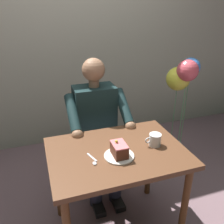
{
  "coord_description": "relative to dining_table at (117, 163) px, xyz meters",
  "views": [
    {
      "loc": [
        0.48,
        1.32,
        1.68
      ],
      "look_at": [
        0.0,
        -0.1,
        0.99
      ],
      "focal_mm": 38.8,
      "sensor_mm": 36.0,
      "label": 1
    }
  ],
  "objects": [
    {
      "name": "cafe_rear_panel",
      "position": [
        0.0,
        -1.58,
        0.87
      ],
      "size": [
        6.4,
        0.12,
        3.0
      ],
      "primitive_type": "cube",
      "color": "#A4A38F",
      "rests_on": "ground"
    },
    {
      "name": "seated_person",
      "position": [
        0.0,
        -0.52,
        0.02
      ],
      "size": [
        0.53,
        0.58,
        1.26
      ],
      "color": "#162B2D",
      "rests_on": "ground"
    },
    {
      "name": "coffee_cup",
      "position": [
        -0.28,
        0.02,
        0.15
      ],
      "size": [
        0.12,
        0.09,
        0.09
      ],
      "color": "silver",
      "rests_on": "dining_table"
    },
    {
      "name": "cake_slice",
      "position": [
        0.01,
        0.07,
        0.16
      ],
      "size": [
        0.09,
        0.13,
        0.11
      ],
      "color": "#5B2C1D",
      "rests_on": "dessert_plate"
    },
    {
      "name": "dining_table",
      "position": [
        0.0,
        0.0,
        0.0
      ],
      "size": [
        0.94,
        0.67,
        0.74
      ],
      "color": "brown",
      "rests_on": "ground"
    },
    {
      "name": "dessert_spoon",
      "position": [
        0.19,
        0.07,
        0.11
      ],
      "size": [
        0.05,
        0.14,
        0.01
      ],
      "color": "silver",
      "rests_on": "dining_table"
    },
    {
      "name": "dessert_plate",
      "position": [
        0.01,
        0.07,
        0.11
      ],
      "size": [
        0.2,
        0.2,
        0.01
      ],
      "primitive_type": "cylinder",
      "color": "silver",
      "rests_on": "dining_table"
    },
    {
      "name": "chair",
      "position": [
        0.0,
        -0.69,
        -0.14
      ],
      "size": [
        0.42,
        0.42,
        0.9
      ],
      "color": "#472F14",
      "rests_on": "ground"
    },
    {
      "name": "balloon_display",
      "position": [
        -0.95,
        -0.67,
        0.3
      ],
      "size": [
        0.32,
        0.32,
        1.18
      ],
      "color": "#B2C1C6",
      "rests_on": "ground"
    }
  ]
}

